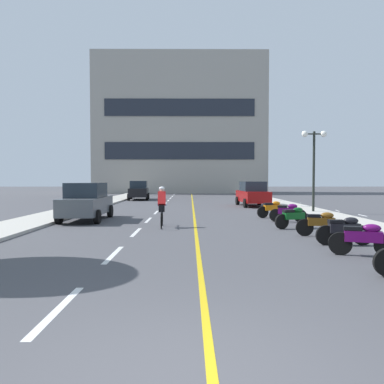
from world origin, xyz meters
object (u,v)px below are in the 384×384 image
(parked_car_mid, at_px, (253,194))
(cyclist_rider, at_px, (162,206))
(motorcycle_7, at_px, (273,209))
(street_lamp_mid, at_px, (314,152))
(parked_car_near, at_px, (87,201))
(motorcycle_6, at_px, (288,212))
(motorcycle_3, at_px, (345,230))
(motorcycle_2, at_px, (364,238))
(motorcycle_5, at_px, (294,217))
(parked_car_far, at_px, (139,190))
(motorcycle_4, at_px, (321,223))

(parked_car_mid, distance_m, cyclist_rider, 12.89)
(parked_car_mid, relative_size, motorcycle_7, 2.56)
(street_lamp_mid, height_order, parked_car_near, street_lamp_mid)
(parked_car_mid, distance_m, motorcycle_6, 9.81)
(motorcycle_3, bearing_deg, motorcycle_2, -96.70)
(motorcycle_3, bearing_deg, parked_car_mid, 90.20)
(street_lamp_mid, bearing_deg, motorcycle_5, -115.02)
(street_lamp_mid, distance_m, motorcycle_6, 5.91)
(motorcycle_2, bearing_deg, street_lamp_mid, 76.91)
(motorcycle_7, bearing_deg, motorcycle_2, -88.76)
(street_lamp_mid, height_order, parked_car_mid, street_lamp_mid)
(parked_car_mid, distance_m, parked_car_far, 12.59)
(parked_car_far, height_order, motorcycle_7, parked_car_far)
(street_lamp_mid, bearing_deg, cyclist_rider, -144.50)
(motorcycle_5, bearing_deg, parked_car_mid, 88.00)
(parked_car_far, height_order, motorcycle_2, parked_car_far)
(parked_car_far, xyz_separation_m, motorcycle_3, (9.61, -23.82, -0.44))
(motorcycle_5, bearing_deg, motorcycle_7, 88.80)
(parked_car_near, relative_size, motorcycle_7, 2.52)
(parked_car_far, bearing_deg, cyclist_rider, -79.20)
(parked_car_mid, relative_size, motorcycle_2, 2.61)
(motorcycle_7, xyz_separation_m, cyclist_rider, (-5.47, -3.61, 0.41))
(motorcycle_3, xyz_separation_m, motorcycle_7, (-0.39, 7.73, 0.00))
(motorcycle_2, distance_m, motorcycle_4, 3.23)
(parked_car_near, height_order, parked_car_far, same)
(street_lamp_mid, distance_m, motorcycle_3, 10.87)
(parked_car_mid, bearing_deg, street_lamp_mid, -64.94)
(motorcycle_5, bearing_deg, motorcycle_3, -82.69)
(street_lamp_mid, height_order, cyclist_rider, street_lamp_mid)
(street_lamp_mid, relative_size, parked_car_near, 1.11)
(motorcycle_3, relative_size, motorcycle_4, 1.01)
(parked_car_mid, distance_m, motorcycle_2, 17.21)
(parked_car_near, xyz_separation_m, parked_car_far, (0.08, 17.23, 0.00))
(motorcycle_2, xyz_separation_m, motorcycle_5, (-0.29, 5.25, 0.00))
(motorcycle_2, distance_m, motorcycle_3, 1.59)
(parked_car_far, height_order, motorcycle_3, parked_car_far)
(motorcycle_2, bearing_deg, parked_car_mid, 89.56)
(parked_car_mid, bearing_deg, motorcycle_3, -89.80)
(parked_car_far, distance_m, motorcycle_2, 27.09)
(parked_car_near, xyz_separation_m, motorcycle_4, (9.59, -4.94, -0.44))
(motorcycle_3, xyz_separation_m, cyclist_rider, (-5.85, 4.12, 0.41))
(motorcycle_3, bearing_deg, parked_car_far, 111.97)
(parked_car_mid, bearing_deg, motorcycle_5, -92.00)
(motorcycle_4, distance_m, motorcycle_5, 2.05)
(parked_car_far, distance_m, motorcycle_5, 22.13)
(street_lamp_mid, height_order, motorcycle_3, street_lamp_mid)
(parked_car_near, height_order, parked_car_mid, same)
(parked_car_mid, height_order, cyclist_rider, parked_car_mid)
(parked_car_near, height_order, motorcycle_3, parked_car_near)
(parked_car_near, height_order, motorcycle_6, parked_car_near)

